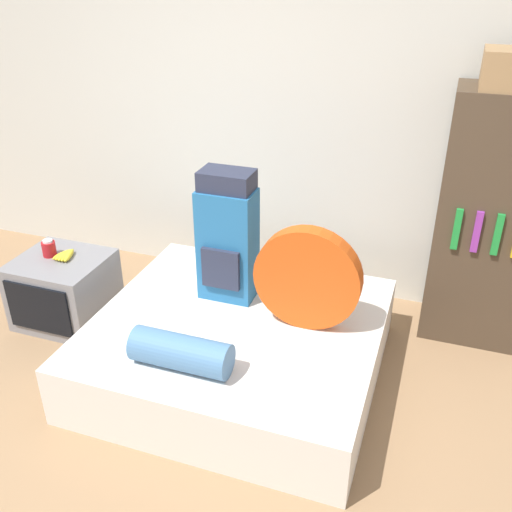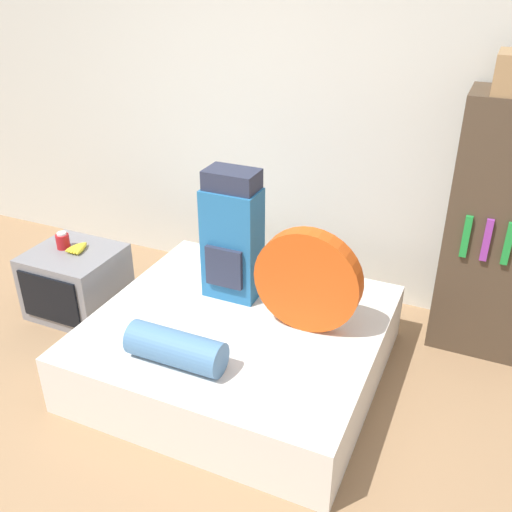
# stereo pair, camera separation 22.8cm
# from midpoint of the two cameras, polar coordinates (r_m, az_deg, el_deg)

# --- Properties ---
(ground_plane) EXTENTS (16.00, 16.00, 0.00)m
(ground_plane) POSITION_cam_midpoint_polar(r_m,az_deg,el_deg) (3.12, -11.98, -19.76)
(ground_plane) COLOR #997551
(wall_back) EXTENTS (8.00, 0.05, 2.60)m
(wall_back) POSITION_cam_midpoint_polar(r_m,az_deg,el_deg) (4.06, 0.80, 14.05)
(wall_back) COLOR silver
(wall_back) RESTS_ON ground_plane
(bed) EXTENTS (1.65, 1.56, 0.37)m
(bed) POSITION_cam_midpoint_polar(r_m,az_deg,el_deg) (3.49, -3.70, -8.98)
(bed) COLOR silver
(bed) RESTS_ON ground_plane
(backpack) EXTENTS (0.34, 0.25, 0.82)m
(backpack) POSITION_cam_midpoint_polar(r_m,az_deg,el_deg) (3.44, -4.77, 1.76)
(backpack) COLOR #23669E
(backpack) RESTS_ON bed
(tent_bag) EXTENTS (0.61, 0.11, 0.61)m
(tent_bag) POSITION_cam_midpoint_polar(r_m,az_deg,el_deg) (3.19, 3.15, -2.29)
(tent_bag) COLOR #D14C14
(tent_bag) RESTS_ON bed
(sleeping_roll) EXTENTS (0.53, 0.19, 0.19)m
(sleeping_roll) POSITION_cam_midpoint_polar(r_m,az_deg,el_deg) (3.02, -9.70, -9.51)
(sleeping_roll) COLOR teal
(sleeping_roll) RESTS_ON bed
(television) EXTENTS (0.59, 0.56, 0.47)m
(television) POSITION_cam_midpoint_polar(r_m,az_deg,el_deg) (4.17, -20.12, -3.23)
(television) COLOR gray
(television) RESTS_ON ground_plane
(canister) EXTENTS (0.09, 0.09, 0.12)m
(canister) POSITION_cam_midpoint_polar(r_m,az_deg,el_deg) (4.12, -21.51, 0.69)
(canister) COLOR #B2191E
(canister) RESTS_ON television
(banana_bunch) EXTENTS (0.13, 0.17, 0.04)m
(banana_bunch) POSITION_cam_midpoint_polar(r_m,az_deg,el_deg) (4.07, -20.01, 0.07)
(banana_bunch) COLOR yellow
(banana_bunch) RESTS_ON television
(bookshelf) EXTENTS (0.71, 0.44, 1.62)m
(bookshelf) POSITION_cam_midpoint_polar(r_m,az_deg,el_deg) (3.78, 21.31, 3.10)
(bookshelf) COLOR #473828
(bookshelf) RESTS_ON ground_plane
(cardboard_box) EXTENTS (0.30, 0.31, 0.21)m
(cardboard_box) POSITION_cam_midpoint_polar(r_m,az_deg,el_deg) (3.48, 22.35, 16.88)
(cardboard_box) COLOR #99754C
(cardboard_box) RESTS_ON bookshelf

